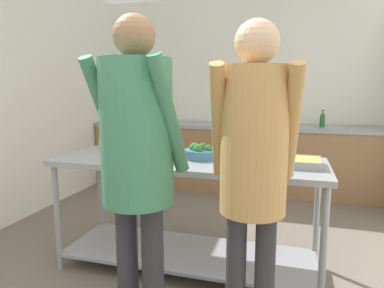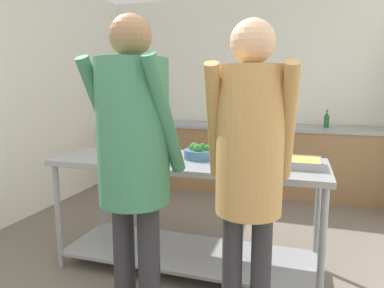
{
  "view_description": "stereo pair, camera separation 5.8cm",
  "coord_description": "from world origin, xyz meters",
  "px_view_note": "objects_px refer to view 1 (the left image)",
  "views": [
    {
      "loc": [
        0.75,
        -0.83,
        1.39
      ],
      "look_at": [
        0.03,
        1.65,
        0.96
      ],
      "focal_mm": 32.0,
      "sensor_mm": 36.0,
      "label": 1
    },
    {
      "loc": [
        0.81,
        -0.81,
        1.39
      ],
      "look_at": [
        0.03,
        1.65,
        0.96
      ],
      "focal_mm": 32.0,
      "sensor_mm": 36.0,
      "label": 2
    }
  ],
  "objects_px": {
    "sauce_pan": "(113,143)",
    "plate_stack": "(240,159)",
    "guest_serving_left": "(137,149)",
    "water_bottle": "(322,119)",
    "serving_tray_roast": "(142,158)",
    "serving_tray_vegetables": "(292,162)",
    "guest_serving_right": "(254,155)",
    "broccoli_bowl": "(200,153)"
  },
  "relations": [
    {
      "from": "serving_tray_roast",
      "to": "broccoli_bowl",
      "type": "bearing_deg",
      "value": 27.52
    },
    {
      "from": "serving_tray_vegetables",
      "to": "water_bottle",
      "type": "xyz_separation_m",
      "value": [
        0.36,
        2.24,
        0.1
      ]
    },
    {
      "from": "sauce_pan",
      "to": "guest_serving_right",
      "type": "bearing_deg",
      "value": -35.75
    },
    {
      "from": "serving_tray_roast",
      "to": "serving_tray_vegetables",
      "type": "relative_size",
      "value": 1.18
    },
    {
      "from": "guest_serving_left",
      "to": "water_bottle",
      "type": "xyz_separation_m",
      "value": [
        1.13,
        3.05,
        -0.09
      ]
    },
    {
      "from": "guest_serving_right",
      "to": "plate_stack",
      "type": "bearing_deg",
      "value": 102.84
    },
    {
      "from": "guest_serving_left",
      "to": "plate_stack",
      "type": "bearing_deg",
      "value": 64.54
    },
    {
      "from": "guest_serving_left",
      "to": "water_bottle",
      "type": "bearing_deg",
      "value": 69.72
    },
    {
      "from": "plate_stack",
      "to": "guest_serving_left",
      "type": "distance_m",
      "value": 0.97
    },
    {
      "from": "plate_stack",
      "to": "guest_serving_left",
      "type": "relative_size",
      "value": 0.16
    },
    {
      "from": "guest_serving_right",
      "to": "guest_serving_left",
      "type": "bearing_deg",
      "value": -171.97
    },
    {
      "from": "water_bottle",
      "to": "plate_stack",
      "type": "bearing_deg",
      "value": -108.15
    },
    {
      "from": "plate_stack",
      "to": "serving_tray_roast",
      "type": "bearing_deg",
      "value": -163.61
    },
    {
      "from": "serving_tray_vegetables",
      "to": "guest_serving_left",
      "type": "xyz_separation_m",
      "value": [
        -0.77,
        -0.81,
        0.19
      ]
    },
    {
      "from": "serving_tray_vegetables",
      "to": "guest_serving_left",
      "type": "bearing_deg",
      "value": -133.63
    },
    {
      "from": "sauce_pan",
      "to": "plate_stack",
      "type": "height_order",
      "value": "sauce_pan"
    },
    {
      "from": "guest_serving_right",
      "to": "sauce_pan",
      "type": "bearing_deg",
      "value": 144.25
    },
    {
      "from": "water_bottle",
      "to": "serving_tray_roast",
      "type": "bearing_deg",
      "value": -120.32
    },
    {
      "from": "sauce_pan",
      "to": "plate_stack",
      "type": "bearing_deg",
      "value": -8.22
    },
    {
      "from": "guest_serving_right",
      "to": "water_bottle",
      "type": "bearing_deg",
      "value": 79.62
    },
    {
      "from": "guest_serving_left",
      "to": "serving_tray_roast",
      "type": "bearing_deg",
      "value": 112.68
    },
    {
      "from": "guest_serving_left",
      "to": "guest_serving_right",
      "type": "height_order",
      "value": "guest_serving_left"
    },
    {
      "from": "serving_tray_roast",
      "to": "guest_serving_right",
      "type": "height_order",
      "value": "guest_serving_right"
    },
    {
      "from": "serving_tray_vegetables",
      "to": "plate_stack",
      "type": "bearing_deg",
      "value": 172.51
    },
    {
      "from": "serving_tray_roast",
      "to": "water_bottle",
      "type": "height_order",
      "value": "water_bottle"
    },
    {
      "from": "serving_tray_vegetables",
      "to": "guest_serving_left",
      "type": "height_order",
      "value": "guest_serving_left"
    },
    {
      "from": "guest_serving_left",
      "to": "broccoli_bowl",
      "type": "bearing_deg",
      "value": 82.75
    },
    {
      "from": "sauce_pan",
      "to": "guest_serving_right",
      "type": "relative_size",
      "value": 0.22
    },
    {
      "from": "guest_serving_left",
      "to": "guest_serving_right",
      "type": "xyz_separation_m",
      "value": [
        0.58,
        0.08,
        -0.01
      ]
    },
    {
      "from": "serving_tray_vegetables",
      "to": "guest_serving_right",
      "type": "xyz_separation_m",
      "value": [
        -0.19,
        -0.73,
        0.17
      ]
    },
    {
      "from": "sauce_pan",
      "to": "water_bottle",
      "type": "distance_m",
      "value": 2.74
    },
    {
      "from": "plate_stack",
      "to": "broccoli_bowl",
      "type": "bearing_deg",
      "value": -179.78
    },
    {
      "from": "serving_tray_roast",
      "to": "broccoli_bowl",
      "type": "distance_m",
      "value": 0.43
    },
    {
      "from": "broccoli_bowl",
      "to": "serving_tray_vegetables",
      "type": "distance_m",
      "value": 0.66
    },
    {
      "from": "guest_serving_left",
      "to": "guest_serving_right",
      "type": "relative_size",
      "value": 1.02
    },
    {
      "from": "serving_tray_roast",
      "to": "water_bottle",
      "type": "xyz_separation_m",
      "value": [
        1.4,
        2.39,
        0.1
      ]
    },
    {
      "from": "broccoli_bowl",
      "to": "plate_stack",
      "type": "bearing_deg",
      "value": 0.22
    },
    {
      "from": "guest_serving_right",
      "to": "broccoli_bowl",
      "type": "bearing_deg",
      "value": 121.6
    },
    {
      "from": "serving_tray_vegetables",
      "to": "guest_serving_right",
      "type": "height_order",
      "value": "guest_serving_right"
    },
    {
      "from": "sauce_pan",
      "to": "guest_serving_right",
      "type": "height_order",
      "value": "guest_serving_right"
    },
    {
      "from": "serving_tray_roast",
      "to": "guest_serving_right",
      "type": "distance_m",
      "value": 1.05
    },
    {
      "from": "serving_tray_roast",
      "to": "water_bottle",
      "type": "bearing_deg",
      "value": 59.68
    }
  ]
}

